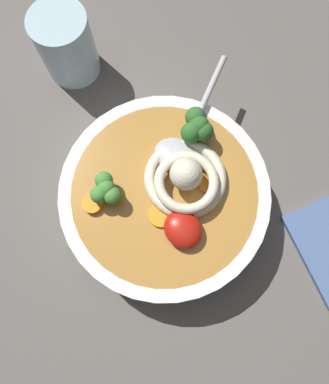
# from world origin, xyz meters

# --- Properties ---
(table_slab) EXTENTS (1.19, 1.19, 0.03)m
(table_slab) POSITION_xyz_m (0.00, 0.00, 0.01)
(table_slab) COLOR #5B5651
(table_slab) RESTS_ON ground
(soup_bowl) EXTENTS (0.26, 0.26, 0.07)m
(soup_bowl) POSITION_xyz_m (0.02, -0.03, 0.06)
(soup_bowl) COLOR white
(soup_bowl) RESTS_ON table_slab
(noodle_pile) EXTENTS (0.11, 0.11, 0.04)m
(noodle_pile) POSITION_xyz_m (0.03, -0.01, 0.11)
(noodle_pile) COLOR beige
(noodle_pile) RESTS_ON soup_bowl
(soup_spoon) EXTENTS (0.11, 0.17, 0.02)m
(soup_spoon) POSITION_xyz_m (-0.00, 0.02, 0.10)
(soup_spoon) COLOR #B7B7BC
(soup_spoon) RESTS_ON soup_bowl
(chili_sauce_dollop) EXTENTS (0.05, 0.04, 0.02)m
(chili_sauce_dollop) POSITION_xyz_m (0.07, -0.05, 0.10)
(chili_sauce_dollop) COLOR #B2190F
(chili_sauce_dollop) RESTS_ON soup_bowl
(broccoli_floret_rear) EXTENTS (0.04, 0.04, 0.03)m
(broccoli_floret_rear) POSITION_xyz_m (-0.02, -0.09, 0.11)
(broccoli_floret_rear) COLOR #7A9E60
(broccoli_floret_rear) RESTS_ON soup_bowl
(broccoli_floret_right) EXTENTS (0.05, 0.04, 0.04)m
(broccoli_floret_right) POSITION_xyz_m (-0.01, 0.04, 0.12)
(broccoli_floret_right) COLOR #7A9E60
(broccoli_floret_right) RESTS_ON soup_bowl
(carrot_slice_beside_chili) EXTENTS (0.02, 0.02, 0.01)m
(carrot_slice_beside_chili) POSITION_xyz_m (-0.02, -0.11, 0.10)
(carrot_slice_beside_chili) COLOR orange
(carrot_slice_beside_chili) RESTS_ON soup_bowl
(carrot_slice_left) EXTENTS (0.03, 0.03, 0.00)m
(carrot_slice_left) POSITION_xyz_m (0.04, -0.06, 0.09)
(carrot_slice_left) COLOR orange
(carrot_slice_left) RESTS_ON soup_bowl
(carrot_slice_extra_a) EXTENTS (0.03, 0.03, 0.00)m
(carrot_slice_extra_a) POSITION_xyz_m (0.05, 0.01, 0.09)
(carrot_slice_extra_a) COLOR orange
(carrot_slice_extra_a) RESTS_ON soup_bowl
(drinking_glass) EXTENTS (0.08, 0.08, 0.10)m
(drinking_glass) POSITION_xyz_m (-0.23, -0.00, 0.08)
(drinking_glass) COLOR silver
(drinking_glass) RESTS_ON table_slab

